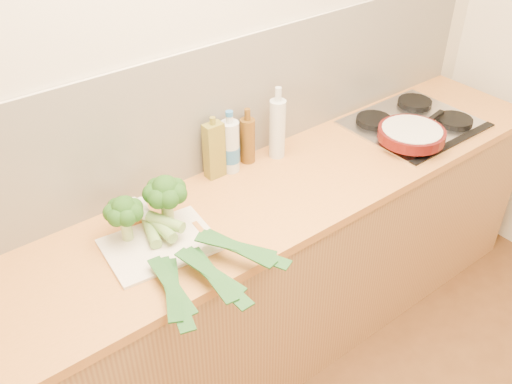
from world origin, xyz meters
TOP-DOWN VIEW (x-y plane):
  - room_shell at (0.00, 1.49)m, footprint 3.50×3.50m
  - counter at (0.00, 1.20)m, footprint 3.20×0.62m
  - gas_hob at (1.02, 1.20)m, footprint 0.58×0.50m
  - chopping_board at (-0.39, 1.18)m, footprint 0.41×0.32m
  - broccoli_left at (-0.46, 1.28)m, footprint 0.14×0.14m
  - broccoli_right at (-0.30, 1.27)m, footprint 0.16×0.16m
  - leek_front at (-0.41, 1.16)m, footprint 0.25×0.67m
  - leek_mid at (-0.36, 1.14)m, footprint 0.11×0.70m
  - leek_back at (-0.31, 1.14)m, footprint 0.31×0.63m
  - skillet at (0.85, 1.09)m, footprint 0.43×0.30m
  - oil_tin at (0.02, 1.43)m, footprint 0.08×0.05m
  - glass_bottle at (0.33, 1.39)m, footprint 0.07×0.07m
  - amber_bottle at (0.20, 1.44)m, footprint 0.06×0.06m
  - water_bottle at (0.10, 1.43)m, footprint 0.08×0.08m

SIDE VIEW (x-z plane):
  - counter at x=0.00m, z-range 0.00..0.90m
  - chopping_board at x=-0.39m, z-range 0.90..0.91m
  - gas_hob at x=1.02m, z-range 0.89..0.93m
  - leek_front at x=-0.41m, z-range 0.91..0.96m
  - leek_mid at x=-0.36m, z-range 0.93..0.97m
  - skillet at x=0.85m, z-range 0.94..0.99m
  - leek_back at x=-0.31m, z-range 0.95..0.99m
  - amber_bottle at x=0.20m, z-range 0.88..1.13m
  - water_bottle at x=0.10m, z-range 0.88..1.14m
  - oil_tin at x=0.02m, z-range 0.89..1.16m
  - broccoli_left at x=-0.46m, z-range 0.94..1.12m
  - glass_bottle at x=0.33m, z-range 0.88..1.20m
  - broccoli_right at x=-0.30m, z-range 0.95..1.15m
  - room_shell at x=0.00m, z-range -0.58..2.92m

